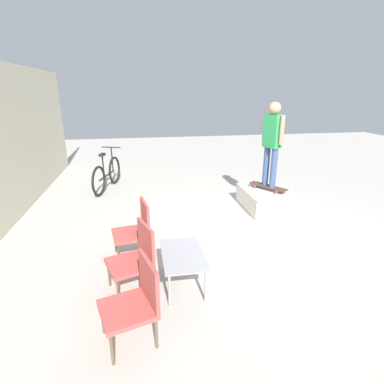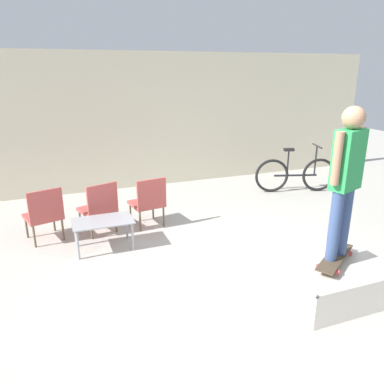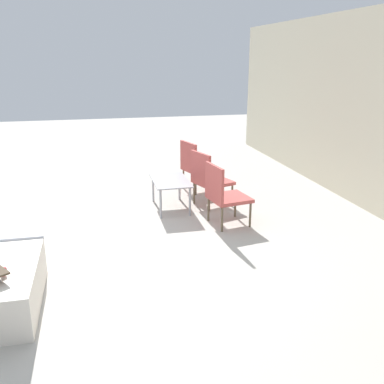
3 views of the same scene
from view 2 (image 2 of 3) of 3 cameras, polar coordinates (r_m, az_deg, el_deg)
name	(u,v)px [view 2 (image 2 of 3)]	position (r m, az deg, el deg)	size (l,w,h in m)	color
ground_plane	(223,278)	(5.07, 4.70, -12.95)	(24.00, 24.00, 0.00)	#B7B2A8
house_wall_back	(141,122)	(8.60, -7.85, 10.55)	(12.00, 0.06, 3.00)	beige
skate_ramp_box	(331,279)	(4.94, 20.47, -12.28)	(1.29, 1.00, 0.44)	silver
skateboard_on_ramp	(335,257)	(4.80, 20.96, -9.26)	(0.84, 0.65, 0.07)	#473828
person_skater	(346,172)	(4.44, 22.47, 2.81)	(0.54, 0.32, 1.75)	#384C7A
coffee_table	(103,224)	(5.80, -13.43, -4.76)	(0.89, 0.54, 0.46)	#9E9EA3
patio_chair_left	(44,213)	(6.31, -21.60, -2.97)	(0.65, 0.65, 0.89)	brown
patio_chair_center	(99,206)	(6.34, -13.95, -2.10)	(0.66, 0.66, 0.89)	brown
patio_chair_right	(148,200)	(6.47, -6.65, -1.26)	(0.60, 0.60, 0.89)	brown
bicycle	(296,174)	(8.63, 15.50, 2.61)	(1.76, 0.67, 1.05)	black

